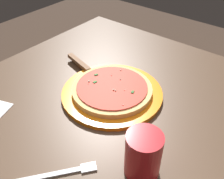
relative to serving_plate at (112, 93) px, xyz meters
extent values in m
cube|color=black|center=(-0.38, 0.38, -0.40)|extent=(0.06, 0.06, 0.73)
cube|color=#473323|center=(0.03, -0.03, -0.02)|extent=(0.96, 0.95, 0.03)
cylinder|color=orange|center=(0.00, 0.00, 0.00)|extent=(0.31, 0.31, 0.01)
cylinder|color=#DBB26B|center=(0.00, 0.00, 0.01)|extent=(0.25, 0.25, 0.02)
cylinder|color=red|center=(0.00, 0.00, 0.02)|extent=(0.22, 0.22, 0.00)
sphere|color=#EFEACC|center=(0.08, -0.05, 0.03)|extent=(0.00, 0.00, 0.00)
sphere|color=#EFEACC|center=(-0.03, 0.09, 0.03)|extent=(0.00, 0.00, 0.00)
sphere|color=#EFEACC|center=(0.04, 0.01, 0.03)|extent=(0.00, 0.00, 0.00)
sphere|color=#EFEACC|center=(-0.04, 0.04, 0.03)|extent=(0.00, 0.00, 0.00)
sphere|color=#EFEACC|center=(-0.07, -0.04, 0.03)|extent=(0.00, 0.00, 0.00)
sphere|color=#EFEACC|center=(0.00, 0.04, 0.03)|extent=(0.00, 0.00, 0.00)
sphere|color=#EFEACC|center=(-0.07, -0.03, 0.03)|extent=(0.01, 0.01, 0.01)
sphere|color=#EFEACC|center=(0.02, -0.01, 0.03)|extent=(0.00, 0.00, 0.00)
sphere|color=#EFEACC|center=(0.02, -0.01, 0.03)|extent=(0.01, 0.01, 0.01)
cube|color=#23561E|center=(-0.05, -0.02, 0.03)|extent=(0.01, 0.01, 0.00)
cube|color=#23561E|center=(-0.08, 0.01, 0.03)|extent=(0.01, 0.01, 0.00)
cube|color=#23561E|center=(0.07, 0.02, 0.03)|extent=(0.01, 0.01, 0.00)
cube|color=silver|center=(-0.08, 0.02, 0.01)|extent=(0.10, 0.09, 0.00)
cube|color=brown|center=(-0.19, 0.05, 0.01)|extent=(0.13, 0.05, 0.01)
cylinder|color=#B2191E|center=(0.22, -0.17, 0.05)|extent=(0.08, 0.08, 0.11)
cube|color=silver|center=(0.07, -0.32, 0.00)|extent=(0.10, 0.13, 0.00)
cube|color=silver|center=(0.13, -0.24, 0.00)|extent=(0.04, 0.04, 0.00)
camera|label=1|loc=(0.39, -0.48, 0.50)|focal=41.07mm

